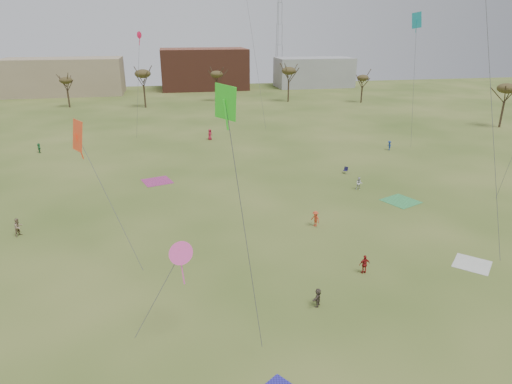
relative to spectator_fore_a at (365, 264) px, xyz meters
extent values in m
plane|color=#375119|center=(-7.67, -6.82, -0.78)|extent=(260.00, 260.00, 0.00)
imported|color=maroon|center=(0.00, 0.00, 0.00)|extent=(0.93, 0.42, 1.56)
imported|color=#947B5E|center=(-28.69, 12.50, 0.09)|extent=(1.00, 1.06, 1.73)
imported|color=brown|center=(-5.02, -3.45, -0.09)|extent=(1.09, 1.27, 1.38)
imported|color=#D14727|center=(-1.02, 9.10, 0.01)|extent=(0.97, 1.18, 1.58)
imported|color=silver|center=(7.37, 17.90, -0.02)|extent=(0.88, 0.77, 1.53)
imported|color=#2A7E44|center=(-34.28, 42.96, -0.03)|extent=(0.88, 1.45, 1.49)
imported|color=maroon|center=(-7.62, 46.10, 0.13)|extent=(1.05, 1.03, 1.82)
imported|color=navy|center=(19.41, 33.84, -0.04)|extent=(0.58, 0.97, 1.48)
cube|color=silver|center=(9.29, -0.46, -0.78)|extent=(3.83, 3.83, 0.03)
cube|color=#A63375|center=(-16.31, 25.62, -0.78)|extent=(4.18, 4.18, 0.03)
cube|color=green|center=(10.45, 13.45, -0.78)|extent=(4.45, 4.45, 0.03)
cube|color=#171439|center=(8.14, 24.02, -0.36)|extent=(0.71, 0.71, 0.04)
cube|color=#171439|center=(8.30, 24.18, -0.13)|extent=(0.45, 0.44, 0.44)
cube|color=green|center=(-11.73, -8.14, 14.27)|extent=(0.81, 0.81, 1.60)
cube|color=green|center=(-11.73, -8.14, 13.71)|extent=(0.08, 0.08, 1.44)
cylinder|color=#4C4C51|center=(-10.81, -7.99, 7.20)|extent=(1.87, 0.34, 14.16)
cone|color=#F24CAB|center=(-14.15, -5.08, 5.22)|extent=(1.44, 0.10, 1.44)
cube|color=#F24CAB|center=(-14.15, -5.08, 4.30)|extent=(0.08, 0.08, 2.36)
cylinder|color=#4C4C51|center=(-15.67, -5.36, 2.67)|extent=(3.07, 0.61, 5.12)
cone|color=red|center=(-17.82, 44.29, 16.30)|extent=(1.03, 0.08, 1.03)
cube|color=red|center=(-17.82, 44.29, 15.64)|extent=(0.08, 0.08, 1.69)
cylinder|color=#4C4C51|center=(-18.82, 45.06, 8.21)|extent=(2.04, 1.59, 16.18)
cylinder|color=#4C4C51|center=(0.78, 49.27, 13.67)|extent=(3.70, 3.17, 27.11)
cube|color=teal|center=(21.21, 33.25, 18.32)|extent=(1.08, 1.08, 2.13)
cube|color=teal|center=(21.21, 33.25, 17.58)|extent=(0.08, 0.08, 1.91)
cylinder|color=#4C4C51|center=(21.54, 32.45, 9.22)|extent=(0.70, 1.65, 18.21)
cube|color=#E9421B|center=(-20.93, 5.37, 10.03)|extent=(1.15, 1.15, 2.25)
cube|color=#E9421B|center=(-20.93, 5.37, 9.24)|extent=(0.08, 0.08, 2.03)
cylinder|color=#4C4C51|center=(-18.97, 3.80, 5.07)|extent=(3.97, 3.19, 9.92)
cylinder|color=#4C4C51|center=(9.55, 0.58, 10.66)|extent=(2.31, 4.72, 21.09)
cylinder|color=#3A2B1E|center=(-37.67, 85.18, 1.38)|extent=(0.40, 0.40, 4.32)
ellipsoid|color=#473D1E|center=(-37.67, 85.18, 5.56)|extent=(3.02, 3.02, 1.58)
cylinder|color=#3A2B1E|center=(-19.67, 81.18, 1.92)|extent=(0.40, 0.40, 5.40)
ellipsoid|color=#473D1E|center=(-19.67, 81.18, 7.14)|extent=(3.78, 3.78, 1.98)
cylinder|color=#3A2B1E|center=(-1.67, 87.18, 1.56)|extent=(0.40, 0.40, 4.68)
ellipsoid|color=#473D1E|center=(-1.67, 87.18, 6.08)|extent=(3.28, 3.28, 1.72)
cylinder|color=#3A2B1E|center=(16.33, 83.18, 1.86)|extent=(0.40, 0.40, 5.28)
ellipsoid|color=#473D1E|center=(16.33, 83.18, 6.96)|extent=(3.70, 3.70, 1.94)
cylinder|color=#3A2B1E|center=(34.33, 78.18, 1.32)|extent=(0.40, 0.40, 4.20)
ellipsoid|color=#473D1E|center=(34.33, 78.18, 5.38)|extent=(2.94, 2.94, 1.54)
cylinder|color=#3A2B1E|center=(48.33, 45.18, 1.74)|extent=(0.40, 0.40, 5.04)
ellipsoid|color=#473D1E|center=(48.33, 45.18, 6.61)|extent=(3.53, 3.53, 1.85)
cube|color=#937F60|center=(-42.67, 108.18, 4.22)|extent=(32.00, 14.00, 10.00)
cube|color=brown|center=(-2.67, 113.18, 5.22)|extent=(26.00, 16.00, 12.00)
cube|color=gray|center=(32.33, 111.18, 3.72)|extent=(24.00, 12.00, 9.00)
cylinder|color=#9EA3A8|center=(23.23, 118.18, 18.22)|extent=(0.16, 0.16, 38.00)
cylinder|color=#9EA3A8|center=(21.88, 118.96, 18.22)|extent=(0.16, 0.16, 38.00)
cylinder|color=#9EA3A8|center=(21.88, 117.40, 18.22)|extent=(0.16, 0.16, 38.00)
camera|label=1|loc=(-14.26, -27.99, 17.48)|focal=30.83mm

